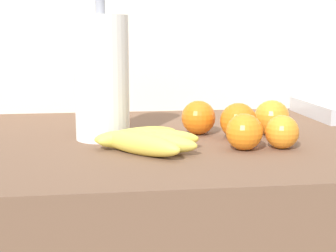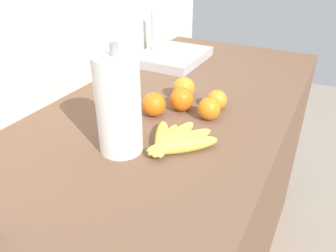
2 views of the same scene
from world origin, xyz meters
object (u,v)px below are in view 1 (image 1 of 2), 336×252
object	(u,v)px
orange_center	(238,121)
orange_right	(282,132)
banana_bunch	(142,140)
orange_far_right	(198,118)
orange_back_left	(272,118)
paper_towel_roll	(102,78)
orange_front	(244,132)

from	to	relation	value
orange_center	orange_right	size ratio (longest dim) A/B	1.17
banana_bunch	orange_far_right	xyz separation A→B (m)	(0.14, 0.14, 0.02)
orange_back_left	paper_towel_roll	bearing A→B (deg)	178.42
banana_bunch	orange_front	xyz separation A→B (m)	(0.19, -0.02, 0.02)
orange_far_right	orange_front	size ratio (longest dim) A/B	1.06
orange_center	orange_front	world-z (taller)	orange_center
banana_bunch	orange_center	bearing A→B (deg)	20.57
orange_far_right	orange_back_left	world-z (taller)	orange_back_left
banana_bunch	orange_back_left	bearing A→B (deg)	20.59
orange_front	banana_bunch	bearing A→B (deg)	173.44
orange_back_left	orange_center	bearing A→B (deg)	-159.36
orange_far_right	orange_right	distance (m)	0.21
banana_bunch	orange_front	distance (m)	0.20
orange_right	orange_center	bearing A→B (deg)	121.14
orange_back_left	orange_front	world-z (taller)	orange_back_left
orange_far_right	orange_right	bearing A→B (deg)	-50.30
orange_right	paper_towel_roll	bearing A→B (deg)	157.69
orange_far_right	paper_towel_roll	size ratio (longest dim) A/B	0.26
banana_bunch	orange_back_left	world-z (taller)	orange_back_left
paper_towel_roll	orange_back_left	bearing A→B (deg)	-1.58
orange_right	orange_far_right	bearing A→B (deg)	129.70
orange_far_right	paper_towel_roll	world-z (taller)	paper_towel_roll
orange_front	paper_towel_roll	size ratio (longest dim) A/B	0.25
banana_bunch	orange_back_left	size ratio (longest dim) A/B	2.69
orange_center	orange_right	xyz separation A→B (m)	(0.06, -0.10, -0.01)
orange_far_right	orange_front	distance (m)	0.17
paper_towel_roll	orange_far_right	bearing A→B (deg)	5.33
orange_center	orange_back_left	bearing A→B (deg)	20.64
orange_far_right	orange_right	size ratio (longest dim) A/B	1.15
orange_center	orange_front	xyz separation A→B (m)	(-0.02, -0.10, -0.00)
orange_far_right	orange_right	world-z (taller)	orange_far_right
orange_center	paper_towel_roll	xyz separation A→B (m)	(-0.28, 0.04, 0.09)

